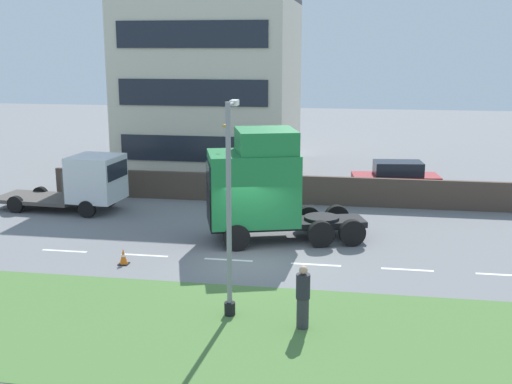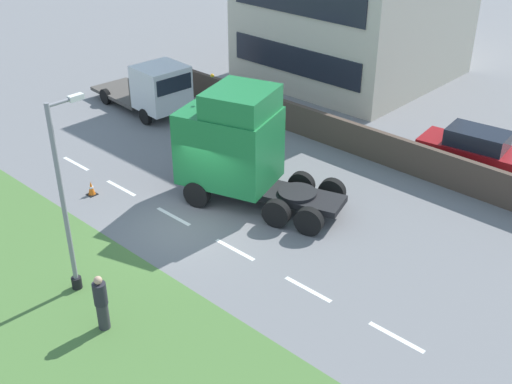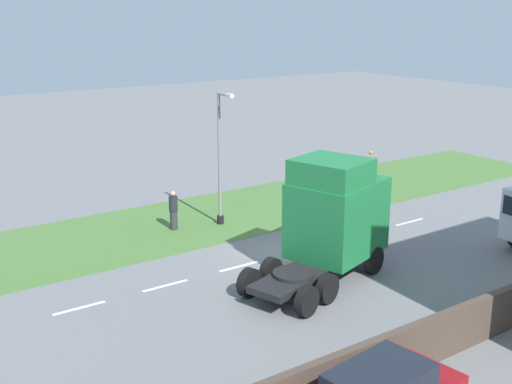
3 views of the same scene
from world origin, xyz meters
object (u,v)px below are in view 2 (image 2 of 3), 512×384
lorry_cab (236,146)px  pedestrian (101,303)px  parked_car (473,152)px  lamp_post (67,209)px  traffic_cone_lead (91,188)px  flatbed_truck (156,89)px

lorry_cab → pedestrian: lorry_cab is taller
parked_car → lamp_post: bearing=154.2°
pedestrian → traffic_cone_lead: 8.08m
pedestrian → parked_car: bearing=-11.3°
parked_car → traffic_cone_lead: (-11.82, 10.03, -0.68)m
traffic_cone_lead → pedestrian: bearing=-122.0°
lamp_post → pedestrian: 2.97m
flatbed_truck → traffic_cone_lead: 8.31m
lamp_post → traffic_cone_lead: bearing=51.9°
lorry_cab → flatbed_truck: lorry_cab is taller
flatbed_truck → parked_car: (4.86, -14.43, -0.46)m
lorry_cab → pedestrian: bearing=-179.8°
flatbed_truck → pedestrian: 15.89m
pedestrian → lorry_cab: bearing=17.4°
lamp_post → pedestrian: (-0.60, -2.16, -1.95)m
lorry_cab → pedestrian: (-7.96, -2.49, -1.35)m
lorry_cab → parked_car: 10.00m
lamp_post → traffic_cone_lead: 6.46m
lorry_cab → pedestrian: size_ratio=3.63×
parked_car → traffic_cone_lead: 15.52m
flatbed_truck → traffic_cone_lead: flatbed_truck is taller
flatbed_truck → lorry_cab: bearing=73.9°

